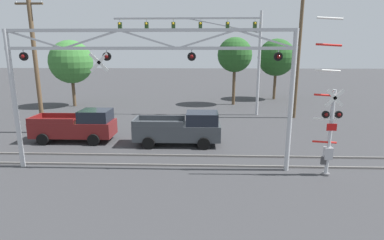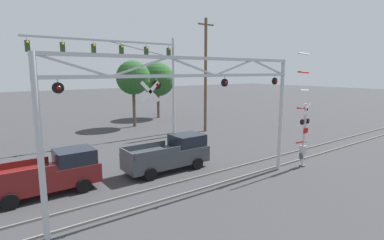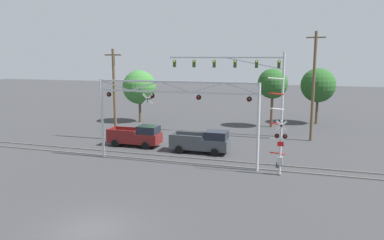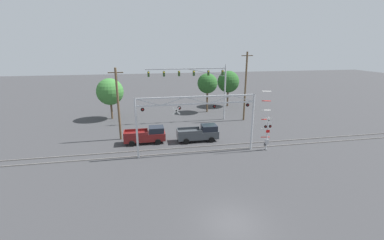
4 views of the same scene
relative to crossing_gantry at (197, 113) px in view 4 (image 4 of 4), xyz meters
name	(u,v)px [view 4 (image 4 of 4)]	position (x,y,z in m)	size (l,w,h in m)	color
ground_plane	(233,224)	(0.02, -12.09, -4.69)	(200.00, 200.00, 0.00)	#38383A
rail_track_near	(196,152)	(0.02, 0.28, -4.64)	(80.00, 0.08, 0.10)	gray
rail_track_far	(194,147)	(0.02, 1.72, -4.64)	(80.00, 0.08, 0.10)	gray
crossing_gantry	(197,113)	(0.00, 0.00, 0.00)	(13.09, 0.27, 6.52)	#B7BABF
crossing_signal_mast	(267,132)	(8.05, -0.53, -2.47)	(1.47, 0.35, 6.94)	#B7BABF
traffic_signal_span	(204,81)	(3.80, 12.79, 1.69)	(12.54, 0.39, 8.86)	#B7BABF
pickup_truck_lead	(199,133)	(1.16, 3.84, -3.71)	(5.17, 2.07, 2.02)	#3D4247
pickup_truck_following	(147,135)	(-5.41, 4.34, -3.71)	(5.01, 2.07, 2.02)	maroon
utility_pole_left	(118,104)	(-8.70, 6.26, 0.02)	(1.80, 0.28, 9.12)	brown
utility_pole_right	(245,86)	(10.23, 11.72, 0.85)	(1.80, 0.28, 10.78)	brown
background_tree_beyond_span	(228,82)	(10.89, 22.00, 0.16)	(4.25, 4.25, 6.98)	brown
background_tree_far_left_verge	(207,83)	(5.70, 18.11, 0.49)	(3.56, 3.56, 6.98)	brown
background_tree_far_right_verge	(110,92)	(-10.84, 16.55, -0.19)	(4.29, 4.29, 6.66)	brown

